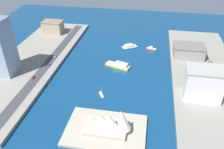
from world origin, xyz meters
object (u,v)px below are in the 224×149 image
object	(u,v)px
tugboat_red	(151,49)
carpark_squat_concrete	(189,51)
ferry_yellow_fast	(119,65)
hatchback_blue	(49,65)
pickup_red	(33,77)
traffic_light_waterfront	(65,46)
van_white	(55,56)
tower_tall_glass	(0,47)
hotel_broad_white	(203,83)
sailboat_small_white	(101,94)
apartment_midrise_tan	(53,27)
catamaran_blue	(129,47)
opera_landmark	(108,122)

from	to	relation	value
tugboat_red	carpark_squat_concrete	xyz separation A→B (m)	(-42.93, 16.42, 8.92)
ferry_yellow_fast	tugboat_red	world-z (taller)	ferry_yellow_fast
tugboat_red	hatchback_blue	distance (m)	127.94
carpark_squat_concrete	hatchback_blue	world-z (taller)	carpark_squat_concrete
pickup_red	traffic_light_waterfront	xyz separation A→B (m)	(-8.80, -69.64, 3.37)
hatchback_blue	van_white	distance (m)	21.28
tower_tall_glass	traffic_light_waterfront	world-z (taller)	tower_tall_glass
ferry_yellow_fast	van_white	distance (m)	77.27
hatchback_blue	pickup_red	world-z (taller)	pickup_red
tugboat_red	hotel_broad_white	distance (m)	106.41
tower_tall_glass	pickup_red	xyz separation A→B (m)	(-32.26, 6.15, -27.87)
hotel_broad_white	hatchback_blue	xyz separation A→B (m)	(155.91, -28.77, -13.65)
sailboat_small_white	apartment_midrise_tan	bearing A→B (deg)	-52.49
ferry_yellow_fast	traffic_light_waterfront	world-z (taller)	traffic_light_waterfront
apartment_midrise_tan	tower_tall_glass	world-z (taller)	tower_tall_glass
tower_tall_glass	van_white	distance (m)	62.32
pickup_red	ferry_yellow_fast	bearing A→B (deg)	-152.26
carpark_squat_concrete	traffic_light_waterfront	bearing A→B (deg)	2.54
pickup_red	traffic_light_waterfront	size ratio (longest dim) A/B	0.81
van_white	pickup_red	distance (m)	48.44
apartment_midrise_tan	carpark_squat_concrete	bearing A→B (deg)	167.54
hotel_broad_white	tower_tall_glass	world-z (taller)	tower_tall_glass
tugboat_red	van_white	size ratio (longest dim) A/B	2.92
hatchback_blue	pickup_red	xyz separation A→B (m)	(5.97, 27.04, 0.05)
catamaran_blue	hatchback_blue	bearing A→B (deg)	39.37
carpark_squat_concrete	tower_tall_glass	bearing A→B (deg)	20.17
van_white	traffic_light_waterfront	world-z (taller)	traffic_light_waterfront
carpark_squat_concrete	van_white	xyz separation A→B (m)	(154.41, 28.04, -6.00)
ferry_yellow_fast	apartment_midrise_tan	world-z (taller)	apartment_midrise_tan
tower_tall_glass	opera_landmark	distance (m)	136.52
apartment_midrise_tan	van_white	world-z (taller)	apartment_midrise_tan
ferry_yellow_fast	hatchback_blue	size ratio (longest dim) A/B	6.05
hatchback_blue	van_white	size ratio (longest dim) A/B	1.04
tugboat_red	apartment_midrise_tan	world-z (taller)	apartment_midrise_tan
hatchback_blue	opera_landmark	size ratio (longest dim) A/B	0.14
carpark_squat_concrete	pickup_red	bearing A→B (deg)	25.68
ferry_yellow_fast	sailboat_small_white	world-z (taller)	sailboat_small_white
apartment_midrise_tan	opera_landmark	bearing A→B (deg)	123.45
sailboat_small_white	tugboat_red	bearing A→B (deg)	-112.47
hotel_broad_white	carpark_squat_concrete	size ratio (longest dim) A/B	0.91
pickup_red	catamaran_blue	bearing A→B (deg)	-132.95
ferry_yellow_fast	apartment_midrise_tan	xyz separation A→B (m)	(106.65, -74.20, 9.70)
opera_landmark	tugboat_red	bearing A→B (deg)	-100.69
apartment_midrise_tan	traffic_light_waterfront	size ratio (longest dim) A/B	4.30
sailboat_small_white	traffic_light_waterfront	xyz separation A→B (m)	(64.06, -80.58, 6.77)
sailboat_small_white	hotel_broad_white	bearing A→B (deg)	-174.09
apartment_midrise_tan	hotel_broad_white	world-z (taller)	hotel_broad_white
tower_tall_glass	hatchback_blue	bearing A→B (deg)	-151.35
tugboat_red	apartment_midrise_tan	xyz separation A→B (m)	(141.07, -24.25, 10.59)
catamaran_blue	traffic_light_waterfront	size ratio (longest dim) A/B	3.33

